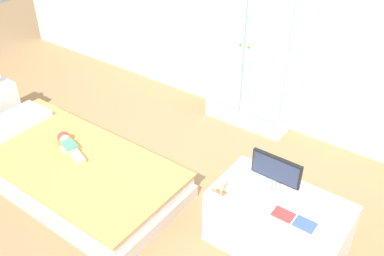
% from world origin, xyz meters
% --- Properties ---
extents(ground_plane, '(10.00, 10.00, 0.02)m').
position_xyz_m(ground_plane, '(0.00, 0.00, -0.01)').
color(ground_plane, '#99754C').
extents(bed, '(1.83, 0.86, 0.23)m').
position_xyz_m(bed, '(-0.63, -0.12, 0.11)').
color(bed, beige).
rests_on(bed, ground_plane).
extents(pillow, '(0.32, 0.62, 0.05)m').
position_xyz_m(pillow, '(-1.34, -0.12, 0.26)').
color(pillow, silver).
rests_on(pillow, bed).
extents(doll, '(0.38, 0.19, 0.10)m').
position_xyz_m(doll, '(-0.72, -0.03, 0.27)').
color(doll, '#4CA375').
rests_on(doll, bed).
extents(wardrobe, '(0.78, 0.27, 1.66)m').
position_xyz_m(wardrobe, '(0.06, 1.41, 0.83)').
color(wardrobe, silver).
rests_on(wardrobe, ground_plane).
extents(tv_stand, '(0.84, 0.48, 0.41)m').
position_xyz_m(tv_stand, '(0.96, 0.23, 0.20)').
color(tv_stand, silver).
rests_on(tv_stand, ground_plane).
extents(tv_monitor, '(0.33, 0.10, 0.23)m').
position_xyz_m(tv_monitor, '(0.87, 0.32, 0.55)').
color(tv_monitor, '#99999E').
rests_on(tv_monitor, tv_stand).
extents(rocking_horse_toy, '(0.09, 0.04, 0.11)m').
position_xyz_m(rocking_horse_toy, '(0.62, 0.07, 0.46)').
color(rocking_horse_toy, '#8E6642').
rests_on(rocking_horse_toy, tv_stand).
extents(book_red, '(0.12, 0.09, 0.01)m').
position_xyz_m(book_red, '(1.02, 0.13, 0.41)').
color(book_red, '#CC3838').
rests_on(book_red, tv_stand).
extents(book_blue, '(0.12, 0.09, 0.01)m').
position_xyz_m(book_blue, '(1.16, 0.13, 0.42)').
color(book_blue, blue).
rests_on(book_blue, tv_stand).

